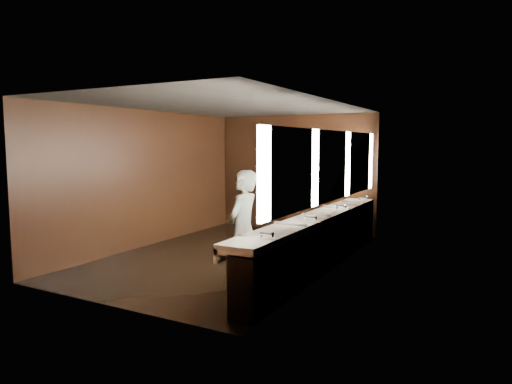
{
  "coord_description": "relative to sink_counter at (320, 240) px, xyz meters",
  "views": [
    {
      "loc": [
        4.46,
        -7.15,
        2.1
      ],
      "look_at": [
        0.56,
        0.0,
        1.25
      ],
      "focal_mm": 32.0,
      "sensor_mm": 36.0,
      "label": 1
    }
  ],
  "objects": [
    {
      "name": "floor",
      "position": [
        -1.79,
        0.0,
        -0.5
      ],
      "size": [
        6.0,
        6.0,
        0.0
      ],
      "primitive_type": "plane",
      "color": "black",
      "rests_on": "ground"
    },
    {
      "name": "ceiling",
      "position": [
        -1.79,
        0.0,
        2.3
      ],
      "size": [
        4.0,
        6.0,
        0.02
      ],
      "primitive_type": "cube",
      "color": "#2D2D2B",
      "rests_on": "wall_back"
    },
    {
      "name": "wall_back",
      "position": [
        -1.79,
        3.0,
        0.9
      ],
      "size": [
        4.0,
        0.02,
        2.8
      ],
      "primitive_type": "cube",
      "color": "black",
      "rests_on": "floor"
    },
    {
      "name": "wall_front",
      "position": [
        -1.79,
        -3.0,
        0.9
      ],
      "size": [
        4.0,
        0.02,
        2.8
      ],
      "primitive_type": "cube",
      "color": "black",
      "rests_on": "floor"
    },
    {
      "name": "wall_left",
      "position": [
        -3.79,
        0.0,
        0.9
      ],
      "size": [
        0.02,
        6.0,
        2.8
      ],
      "primitive_type": "cube",
      "color": "black",
      "rests_on": "floor"
    },
    {
      "name": "wall_right",
      "position": [
        0.21,
        0.0,
        0.9
      ],
      "size": [
        0.02,
        6.0,
        2.8
      ],
      "primitive_type": "cube",
      "color": "black",
      "rests_on": "floor"
    },
    {
      "name": "sink_counter",
      "position": [
        0.0,
        0.0,
        0.0
      ],
      "size": [
        0.55,
        5.4,
        1.01
      ],
      "color": "black",
      "rests_on": "floor"
    },
    {
      "name": "mirror_band",
      "position": [
        0.19,
        -0.0,
        1.25
      ],
      "size": [
        0.06,
        5.03,
        1.15
      ],
      "color": "white",
      "rests_on": "wall_right"
    },
    {
      "name": "person",
      "position": [
        -0.63,
        -1.49,
        0.37
      ],
      "size": [
        0.45,
        0.65,
        1.73
      ],
      "primitive_type": "imported",
      "rotation": [
        0.0,
        0.0,
        -1.51
      ],
      "color": "#84BDC5",
      "rests_on": "floor"
    },
    {
      "name": "trash_bin",
      "position": [
        -0.22,
        -0.82,
        -0.24
      ],
      "size": [
        0.37,
        0.37,
        0.52
      ],
      "primitive_type": "cylinder",
      "rotation": [
        0.0,
        0.0,
        0.1
      ],
      "color": "black",
      "rests_on": "floor"
    }
  ]
}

